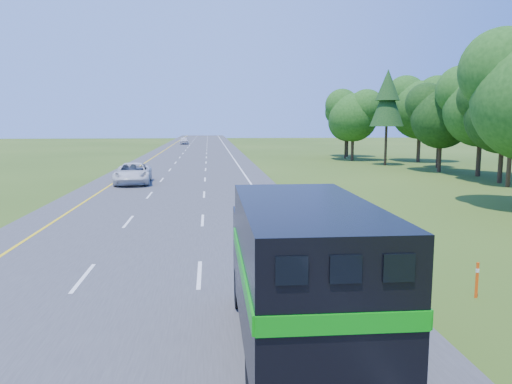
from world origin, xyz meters
TOP-DOWN VIEW (x-y plane):
  - road at (0.00, 50.00)m, footprint 15.00×260.00m
  - lane_markings at (0.00, 50.00)m, footprint 11.15×260.00m
  - horse_truck at (3.98, 4.91)m, footprint 2.51×7.72m
  - white_suv at (-3.87, 35.64)m, footprint 3.15×6.12m
  - far_car at (-3.19, 106.67)m, footprint 2.13×4.77m
  - delineator at (9.66, 8.20)m, footprint 0.08×0.05m

SIDE VIEW (x-z plane):
  - road at x=0.00m, z-range 0.00..0.04m
  - lane_markings at x=0.00m, z-range 0.04..0.05m
  - delineator at x=9.66m, z-range 0.04..1.07m
  - far_car at x=-3.19m, z-range 0.04..1.63m
  - white_suv at x=-3.87m, z-range 0.04..1.69m
  - horse_truck at x=3.98m, z-range 0.16..3.57m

